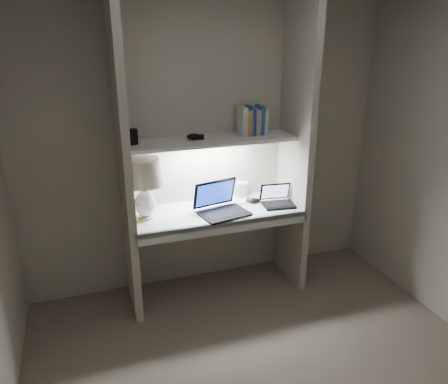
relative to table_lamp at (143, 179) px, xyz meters
name	(u,v)px	position (x,y,z in m)	size (l,w,h in m)	color
back_wall	(206,147)	(0.59, 0.26, 0.14)	(3.20, 0.01, 2.50)	#BEB6A2
alcove_panel_left	(124,164)	(-0.14, -0.02, 0.14)	(0.06, 0.55, 2.50)	#BEB6A2
alcove_panel_right	(296,148)	(1.32, -0.02, 0.14)	(0.06, 0.55, 2.50)	#BEB6A2
desk	(216,212)	(0.59, -0.02, -0.36)	(1.40, 0.55, 0.04)	white
desk_apron	(226,228)	(0.59, -0.28, -0.39)	(1.46, 0.03, 0.10)	silver
shelf	(212,141)	(0.59, 0.08, 0.24)	(1.40, 0.36, 0.03)	silver
strip_light	(212,143)	(0.59, 0.08, 0.22)	(0.60, 0.04, 0.01)	white
table_lamp	(143,179)	(0.00, 0.00, 0.00)	(0.34, 0.34, 0.50)	white
laptop_main	(221,206)	(0.61, -0.08, -0.28)	(0.45, 0.41, 0.26)	black
laptop_netbook	(277,200)	(1.14, -0.07, -0.30)	(0.30, 0.27, 0.17)	black
speaker	(242,189)	(0.91, 0.21, -0.27)	(0.10, 0.07, 0.14)	silver
mouse	(255,201)	(0.97, 0.02, -0.32)	(0.11, 0.07, 0.04)	black
cable_coil	(252,200)	(0.96, 0.09, -0.33)	(0.10, 0.10, 0.01)	black
sticky_note	(141,221)	(-0.05, -0.05, -0.34)	(0.08, 0.08, 0.00)	yellow
book_row	(252,121)	(0.96, 0.13, 0.37)	(0.23, 0.16, 0.24)	silver
shelf_box	(132,137)	(-0.05, 0.09, 0.32)	(0.07, 0.05, 0.12)	black
shelf_gadget	(194,137)	(0.44, 0.09, 0.28)	(0.12, 0.09, 0.05)	black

